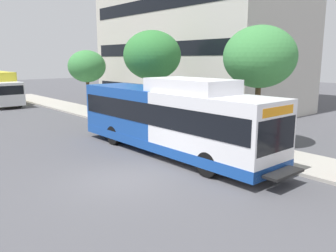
# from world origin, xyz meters

# --- Properties ---
(ground_plane) EXTENTS (120.00, 120.00, 0.00)m
(ground_plane) POSITION_xyz_m (0.00, 8.00, 0.00)
(ground_plane) COLOR #4C4C51
(sidewalk_curb) EXTENTS (3.00, 56.00, 0.14)m
(sidewalk_curb) POSITION_xyz_m (7.00, 6.00, 0.07)
(sidewalk_curb) COLOR #A8A399
(sidewalk_curb) RESTS_ON ground
(transit_bus) EXTENTS (2.58, 12.25, 3.65)m
(transit_bus) POSITION_xyz_m (3.86, 1.66, 1.70)
(transit_bus) COLOR white
(transit_bus) RESTS_ON ground
(street_tree_near_stop) EXTENTS (3.63, 3.63, 6.00)m
(street_tree_near_stop) POSITION_xyz_m (8.09, -0.26, 4.58)
(street_tree_near_stop) COLOR #4C3823
(street_tree_near_stop) RESTS_ON sidewalk_curb
(street_tree_mid_block) EXTENTS (3.86, 3.86, 6.24)m
(street_tree_mid_block) POSITION_xyz_m (7.79, 8.01, 4.72)
(street_tree_mid_block) COLOR #4C3823
(street_tree_mid_block) RESTS_ON sidewalk_curb
(street_tree_far_block) EXTENTS (3.32, 3.32, 5.13)m
(street_tree_far_block) POSITION_xyz_m (8.03, 17.76, 3.84)
(street_tree_far_block) COLOR #4C3823
(street_tree_far_block) RESTS_ON sidewalk_curb
(box_truck_background) EXTENTS (2.32, 7.01, 3.25)m
(box_truck_background) POSITION_xyz_m (2.68, 25.46, 1.74)
(box_truck_background) COLOR silver
(box_truck_background) RESTS_ON ground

